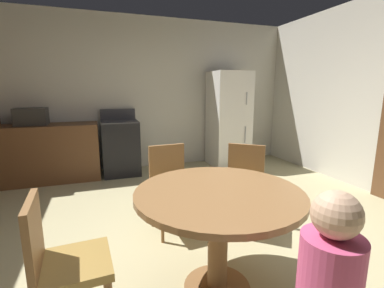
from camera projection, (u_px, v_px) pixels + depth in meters
The scene contains 10 objects.
ground_plane at pixel (199, 254), 2.39m from camera, with size 14.00×14.00×0.00m, color tan.
wall_back at pixel (141, 94), 4.96m from camera, with size 5.96×0.12×2.70m, color beige.
kitchen_counter at pixel (35, 154), 4.22m from camera, with size 1.88×0.60×0.90m, color brown.
oven_range at pixel (121, 147), 4.63m from camera, with size 0.60×0.60×1.10m.
refrigerator at pixel (228, 119), 5.13m from camera, with size 0.68×0.68×1.76m.
microwave at pixel (31, 117), 4.10m from camera, with size 0.44×0.32×0.26m, color #2D2B28.
dining_table at pixel (218, 213), 1.86m from camera, with size 1.14×1.14×0.76m.
chair_northeast at pixel (243, 181), 2.79m from camera, with size 0.56×0.56×0.87m.
chair_north at pixel (171, 182), 2.77m from camera, with size 0.43×0.43×0.87m.
chair_west at pixel (60, 260), 1.50m from camera, with size 0.43×0.43×0.87m.
Camera 1 is at (-0.76, -2.02, 1.42)m, focal length 25.35 mm.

